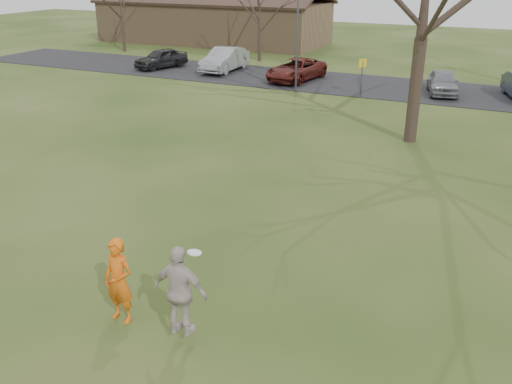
# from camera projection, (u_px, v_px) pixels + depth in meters

# --- Properties ---
(ground) EXTENTS (120.00, 120.00, 0.00)m
(ground) POSITION_uv_depth(u_px,v_px,m) (175.00, 326.00, 11.53)
(ground) COLOR #1E380F
(ground) RESTS_ON ground
(parking_strip) EXTENTS (62.00, 6.50, 0.04)m
(parking_strip) POSITION_uv_depth(u_px,v_px,m) (407.00, 89.00, 32.45)
(parking_strip) COLOR black
(parking_strip) RESTS_ON ground
(player_defender) EXTENTS (0.71, 0.49, 1.87)m
(player_defender) POSITION_uv_depth(u_px,v_px,m) (119.00, 281.00, 11.41)
(player_defender) COLOR orange
(player_defender) RESTS_ON ground
(car_0) EXTENTS (2.74, 4.18, 1.32)m
(car_0) POSITION_uv_depth(u_px,v_px,m) (161.00, 58.00, 38.43)
(car_0) COLOR black
(car_0) RESTS_ON parking_strip
(car_1) EXTENTS (1.70, 4.69, 1.54)m
(car_1) POSITION_uv_depth(u_px,v_px,m) (225.00, 59.00, 37.33)
(car_1) COLOR #95969A
(car_1) RESTS_ON parking_strip
(car_2) EXTENTS (2.87, 5.01, 1.32)m
(car_2) POSITION_uv_depth(u_px,v_px,m) (296.00, 70.00, 34.53)
(car_2) COLOR #581A14
(car_2) RESTS_ON parking_strip
(car_4) EXTENTS (2.34, 4.03, 1.29)m
(car_4) POSITION_uv_depth(u_px,v_px,m) (443.00, 82.00, 31.09)
(car_4) COLOR gray
(car_4) RESTS_ON parking_strip
(catching_play) EXTENTS (1.14, 0.58, 1.90)m
(catching_play) POSITION_uv_depth(u_px,v_px,m) (181.00, 292.00, 10.56)
(catching_play) COLOR #BFAFAB
(catching_play) RESTS_ON ground
(building) EXTENTS (20.60, 8.50, 5.14)m
(building) POSITION_uv_depth(u_px,v_px,m) (214.00, 20.00, 50.34)
(building) COLOR #8C6D4C
(building) RESTS_ON ground
(lamp_post) EXTENTS (0.34, 0.34, 6.27)m
(lamp_post) POSITION_uv_depth(u_px,v_px,m) (298.00, 18.00, 31.15)
(lamp_post) COLOR #47474C
(lamp_post) RESTS_ON ground
(sign_yellow) EXTENTS (0.35, 0.35, 2.08)m
(sign_yellow) POSITION_uv_depth(u_px,v_px,m) (362.00, 70.00, 30.16)
(sign_yellow) COLOR #47474C
(sign_yellow) RESTS_ON ground
(small_tree_row) EXTENTS (55.00, 5.90, 8.50)m
(small_tree_row) POSITION_uv_depth(u_px,v_px,m) (504.00, 15.00, 33.48)
(small_tree_row) COLOR #352821
(small_tree_row) RESTS_ON ground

